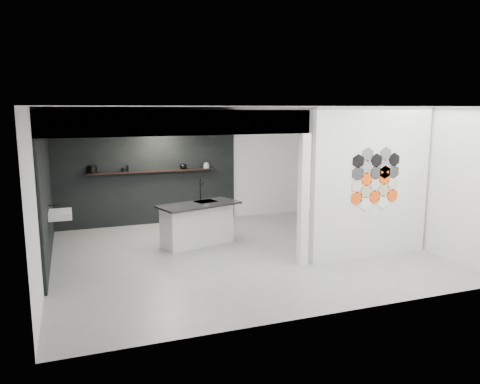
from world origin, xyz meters
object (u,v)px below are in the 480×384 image
object	(u,v)px
wall_basin	(60,214)
bottle_dark	(127,169)
partition_panel	(371,183)
kettle	(183,166)
kitchen_island	(197,223)
glass_vase	(206,165)
stockpot	(92,169)
utensil_cup	(123,170)
glass_bowl	(206,166)

from	to	relation	value
wall_basin	bottle_dark	size ratio (longest dim) A/B	4.20
partition_panel	kettle	world-z (taller)	partition_panel
wall_basin	kitchen_island	distance (m)	2.64
glass_vase	bottle_dark	bearing A→B (deg)	180.00
stockpot	partition_panel	bearing A→B (deg)	-38.99
glass_vase	bottle_dark	size ratio (longest dim) A/B	0.96
glass_vase	utensil_cup	xyz separation A→B (m)	(-2.02, 0.00, -0.02)
bottle_dark	wall_basin	bearing A→B (deg)	-125.56
kettle	stockpot	bearing A→B (deg)	-179.58
wall_basin	partition_panel	bearing A→B (deg)	-18.23
kitchen_island	utensil_cup	bearing A→B (deg)	104.21
kitchen_island	bottle_dark	size ratio (longest dim) A/B	12.55
kitchen_island	glass_bowl	world-z (taller)	glass_bowl
glass_bowl	bottle_dark	distance (m)	1.91
glass_vase	bottle_dark	world-z (taller)	bottle_dark
kettle	glass_vase	xyz separation A→B (m)	(0.59, 0.00, -0.00)
kitchen_island	stockpot	distance (m)	2.94
kettle	bottle_dark	bearing A→B (deg)	-179.58
kettle	glass_bowl	distance (m)	0.59
partition_panel	kettle	size ratio (longest dim) A/B	16.97
stockpot	bottle_dark	bearing A→B (deg)	0.00
glass_bowl	bottle_dark	xyz separation A→B (m)	(-1.91, 0.00, 0.02)
kitchen_island	glass_bowl	bearing A→B (deg)	51.51
partition_panel	stockpot	bearing A→B (deg)	141.01
wall_basin	glass_bowl	bearing A→B (deg)	31.35
partition_panel	kitchen_island	distance (m)	3.53
wall_basin	kettle	bearing A→B (deg)	36.36
kitchen_island	glass_vase	xyz separation A→B (m)	(0.78, 2.02, 0.94)
kitchen_island	utensil_cup	distance (m)	2.54
bottle_dark	utensil_cup	world-z (taller)	bottle_dark
stockpot	glass_bowl	xyz separation A→B (m)	(2.70, 0.00, -0.03)
bottle_dark	glass_vase	bearing A→B (deg)	0.00
kitchen_island	stockpot	xyz separation A→B (m)	(-1.92, 2.02, 0.96)
wall_basin	glass_vase	xyz separation A→B (m)	(3.39, 2.07, 0.54)
kettle	bottle_dark	world-z (taller)	bottle_dark
glass_vase	bottle_dark	distance (m)	1.91
glass_bowl	partition_panel	bearing A→B (deg)	-61.77
kettle	utensil_cup	bearing A→B (deg)	-179.58
wall_basin	stockpot	xyz separation A→B (m)	(0.69, 2.07, 0.55)
partition_panel	utensil_cup	world-z (taller)	partition_panel
glass_vase	utensil_cup	distance (m)	2.02
glass_bowl	kitchen_island	bearing A→B (deg)	-111.17
stockpot	glass_vase	bearing A→B (deg)	0.00
bottle_dark	utensil_cup	distance (m)	0.11
partition_panel	stockpot	world-z (taller)	partition_panel
bottle_dark	kitchen_island	bearing A→B (deg)	-60.68
stockpot	utensil_cup	xyz separation A→B (m)	(0.68, 0.00, -0.04)
stockpot	glass_vase	size ratio (longest dim) A/B	1.51
stockpot	bottle_dark	size ratio (longest dim) A/B	1.45
kitchen_island	kettle	distance (m)	2.23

